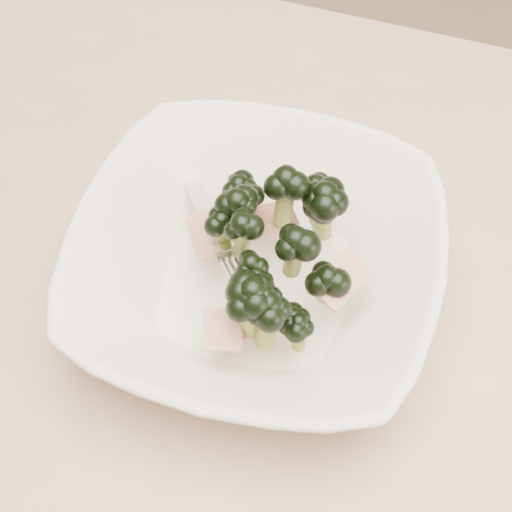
{
  "coord_description": "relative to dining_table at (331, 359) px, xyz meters",
  "views": [
    {
      "loc": [
        0.03,
        -0.32,
        1.3
      ],
      "look_at": [
        -0.08,
        -0.0,
        0.8
      ],
      "focal_mm": 50.0,
      "sensor_mm": 36.0,
      "label": 1
    }
  ],
  "objects": [
    {
      "name": "broccoli_dish",
      "position": [
        -0.08,
        -0.0,
        0.14
      ],
      "size": [
        0.33,
        0.33,
        0.12
      ],
      "color": "beige",
      "rests_on": "dining_table"
    },
    {
      "name": "dining_table",
      "position": [
        0.0,
        0.0,
        0.0
      ],
      "size": [
        1.2,
        0.8,
        0.75
      ],
      "color": "tan",
      "rests_on": "ground"
    }
  ]
}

